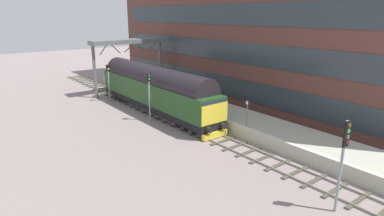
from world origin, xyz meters
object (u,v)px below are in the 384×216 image
at_px(platform_number_sign, 247,110).
at_px(waiting_passenger, 214,98).
at_px(diesel_locomotive, 155,88).
at_px(signal_post_near, 343,154).
at_px(signal_post_mid, 149,92).
at_px(signal_post_far, 109,79).

relative_size(platform_number_sign, waiting_passenger, 1.29).
bearing_deg(waiting_passenger, platform_number_sign, -172.53).
distance_m(diesel_locomotive, signal_post_near, 20.23).
distance_m(signal_post_mid, platform_number_sign, 9.20).
relative_size(signal_post_near, signal_post_mid, 1.08).
bearing_deg(diesel_locomotive, waiting_passenger, -58.56).
xyz_separation_m(diesel_locomotive, signal_post_far, (-1.86, 6.64, 0.14)).
xyz_separation_m(signal_post_far, platform_number_sign, (3.75, -17.19, -0.23)).
bearing_deg(platform_number_sign, signal_post_mid, 114.10).
height_order(platform_number_sign, waiting_passenger, platform_number_sign).
bearing_deg(signal_post_mid, diesel_locomotive, 49.22).
relative_size(diesel_locomotive, signal_post_far, 4.37).
bearing_deg(signal_post_far, diesel_locomotive, -74.32).
distance_m(signal_post_near, platform_number_sign, 10.32).
xyz_separation_m(signal_post_near, signal_post_far, (-0.00, 26.77, -0.50)).
bearing_deg(waiting_passenger, signal_post_far, 44.22).
distance_m(signal_post_near, signal_post_far, 26.78).
distance_m(platform_number_sign, waiting_passenger, 5.51).
height_order(diesel_locomotive, waiting_passenger, diesel_locomotive).
xyz_separation_m(signal_post_near, signal_post_mid, (-0.00, 17.98, -0.34)).
relative_size(signal_post_mid, platform_number_sign, 2.12).
bearing_deg(diesel_locomotive, signal_post_mid, -130.78).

